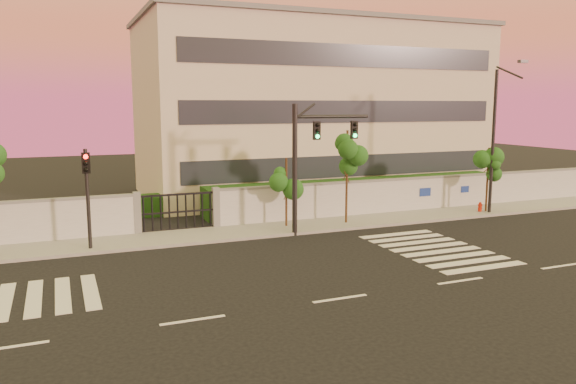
# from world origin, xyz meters

# --- Properties ---
(ground) EXTENTS (120.00, 120.00, 0.00)m
(ground) POSITION_xyz_m (0.00, 0.00, 0.00)
(ground) COLOR black
(ground) RESTS_ON ground
(sidewalk) EXTENTS (60.00, 3.00, 0.15)m
(sidewalk) POSITION_xyz_m (0.00, 10.50, 0.07)
(sidewalk) COLOR gray
(sidewalk) RESTS_ON ground
(perimeter_wall) EXTENTS (60.00, 0.36, 2.20)m
(perimeter_wall) POSITION_xyz_m (0.10, 12.00, 1.07)
(perimeter_wall) COLOR #ABAEB2
(perimeter_wall) RESTS_ON ground
(hedge_row) EXTENTS (41.00, 4.25, 1.80)m
(hedge_row) POSITION_xyz_m (1.17, 14.74, 0.82)
(hedge_row) COLOR #163911
(hedge_row) RESTS_ON ground
(institutional_building) EXTENTS (24.40, 12.40, 12.25)m
(institutional_building) POSITION_xyz_m (9.00, 21.99, 6.16)
(institutional_building) COLOR beige
(institutional_building) RESTS_ON ground
(road_markings) EXTENTS (57.00, 7.62, 0.02)m
(road_markings) POSITION_xyz_m (-1.58, 3.76, 0.01)
(road_markings) COLOR silver
(road_markings) RESTS_ON ground
(street_tree_d) EXTENTS (1.40, 1.12, 3.72)m
(street_tree_d) POSITION_xyz_m (2.45, 10.69, 2.74)
(street_tree_d) COLOR #382314
(street_tree_d) RESTS_ON ground
(street_tree_e) EXTENTS (1.50, 1.19, 5.10)m
(street_tree_e) POSITION_xyz_m (5.76, 10.26, 3.75)
(street_tree_e) COLOR #382314
(street_tree_e) RESTS_ON ground
(street_tree_f) EXTENTS (1.50, 1.19, 3.93)m
(street_tree_f) POSITION_xyz_m (15.08, 9.99, 2.90)
(street_tree_f) COLOR #382314
(street_tree_f) RESTS_ON ground
(traffic_signal_main) EXTENTS (4.10, 0.43, 6.49)m
(traffic_signal_main) POSITION_xyz_m (3.05, 9.09, 4.10)
(traffic_signal_main) COLOR black
(traffic_signal_main) RESTS_ON ground
(traffic_signal_secondary) EXTENTS (0.35, 0.34, 4.56)m
(traffic_signal_secondary) POSITION_xyz_m (-7.37, 9.67, 2.89)
(traffic_signal_secondary) COLOR black
(traffic_signal_secondary) RESTS_ON ground
(streetlight_east) EXTENTS (0.53, 2.12, 8.82)m
(streetlight_east) POSITION_xyz_m (14.95, 9.39, 4.76)
(streetlight_east) COLOR black
(streetlight_east) RESTS_ON ground
(fire_hydrant) EXTENTS (0.27, 0.27, 0.72)m
(fire_hydrant) POSITION_xyz_m (14.60, 9.96, 0.36)
(fire_hydrant) COLOR #AD1D0B
(fire_hydrant) RESTS_ON ground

